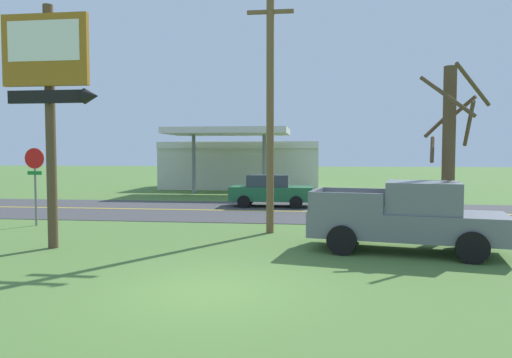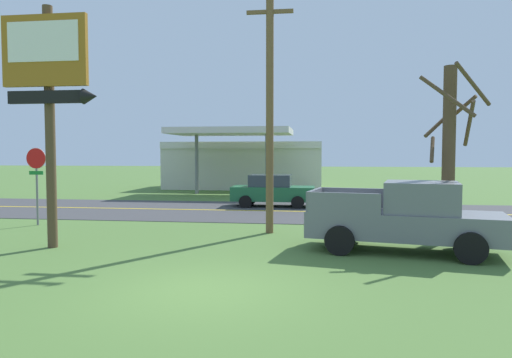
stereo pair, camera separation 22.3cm
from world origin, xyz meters
The scene contains 10 objects.
ground_plane centered at (0.00, 0.00, 0.00)m, with size 180.00×180.00×0.00m, color #4C7033.
road_asphalt centered at (0.00, 13.00, 0.01)m, with size 140.00×8.00×0.02m, color #3D3D3F.
road_centre_line centered at (0.00, 13.00, 0.02)m, with size 126.00×0.20×0.01m, color gold.
motel_sign centered at (-5.32, 3.52, 4.76)m, with size 2.80×0.54×6.92m.
stop_sign centered at (-8.35, 7.52, 2.03)m, with size 0.80×0.08×2.95m.
utility_pole centered at (0.61, 7.00, 4.68)m, with size 1.75×0.26×8.79m.
bare_tree centered at (6.35, 6.50, 2.91)m, with size 2.24×2.03×5.47m.
gas_station centered at (-3.58, 27.71, 1.94)m, with size 12.00×11.50×4.40m.
pickup_grey_parked_on_lawn centered at (4.70, 4.35, 0.96)m, with size 5.48×2.98×1.96m.
car_green_mid_lane centered at (-0.10, 15.00, 0.83)m, with size 4.20×2.00×1.64m.
Camera 1 is at (2.10, -9.07, 2.73)m, focal length 33.09 mm.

